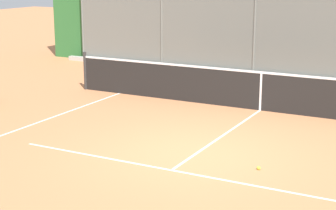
{
  "coord_description": "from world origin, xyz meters",
  "views": [
    {
      "loc": [
        -4.14,
        8.93,
        3.37
      ],
      "look_at": [
        0.25,
        0.63,
        1.05
      ],
      "focal_mm": 59.54,
      "sensor_mm": 36.0,
      "label": 1
    }
  ],
  "objects": [
    {
      "name": "ground_plane",
      "position": [
        0.0,
        0.0,
        0.0
      ],
      "size": [
        60.0,
        60.0,
        0.0
      ],
      "primitive_type": "plane",
      "color": "#C67A4C"
    },
    {
      "name": "court_line_markings",
      "position": [
        0.0,
        1.32,
        0.0
      ],
      "size": [
        8.15,
        8.51,
        0.01
      ],
      "color": "white",
      "rests_on": "ground"
    },
    {
      "name": "fence_backdrop",
      "position": [
        0.0,
        -8.51,
        1.79
      ],
      "size": [
        19.64,
        1.37,
        3.6
      ],
      "color": "slate",
      "rests_on": "ground"
    },
    {
      "name": "tennis_net",
      "position": [
        0.0,
        -3.7,
        0.49
      ],
      "size": [
        10.47,
        0.09,
        1.07
      ],
      "color": "#2D2D2D",
      "rests_on": "ground"
    },
    {
      "name": "tennis_ball_near_net",
      "position": [
        -1.31,
        0.24,
        0.03
      ],
      "size": [
        0.07,
        0.07,
        0.07
      ],
      "primitive_type": "sphere",
      "color": "#C1D138",
      "rests_on": "ground"
    }
  ]
}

